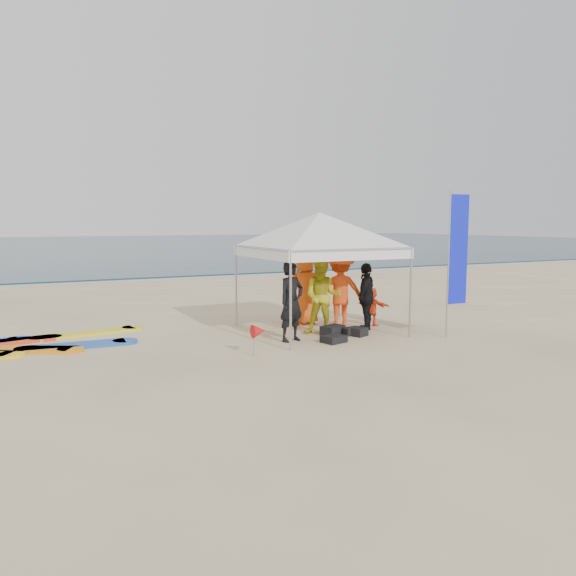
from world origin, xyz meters
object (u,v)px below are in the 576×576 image
(person_orange_b, at_px, (305,289))
(surfboard_spread, at_px, (5,347))
(person_seated, at_px, (372,306))
(canopy_tent, at_px, (319,213))
(person_black_a, at_px, (291,302))
(feather_flag, at_px, (457,251))
(person_orange_a, at_px, (340,291))
(marker_pennant, at_px, (259,331))
(person_yellow, at_px, (323,297))
(person_black_b, at_px, (366,297))

(person_orange_b, bearing_deg, surfboard_spread, 5.33)
(person_seated, distance_m, canopy_tent, 2.91)
(person_black_a, bearing_deg, canopy_tent, 17.94)
(feather_flag, bearing_deg, surfboard_spread, 161.02)
(person_black_a, xyz_separation_m, person_orange_a, (1.74, 0.75, 0.06))
(person_orange_a, relative_size, marker_pennant, 3.03)
(person_yellow, distance_m, canopy_tent, 2.03)
(person_orange_a, bearing_deg, person_orange_b, -42.00)
(person_yellow, xyz_separation_m, person_orange_a, (0.74, 0.41, 0.05))
(person_black_a, xyz_separation_m, person_orange_b, (1.26, 1.72, 0.04))
(person_yellow, relative_size, marker_pennant, 2.88)
(person_orange_b, xyz_separation_m, feather_flag, (2.42, -2.97, 1.06))
(person_orange_a, distance_m, person_orange_b, 1.08)
(marker_pennant, height_order, surfboard_spread, marker_pennant)
(person_black_b, height_order, surfboard_spread, person_black_b)
(person_black_a, height_order, person_black_b, person_black_a)
(person_orange_b, xyz_separation_m, person_seated, (1.50, -0.90, -0.45))
(person_yellow, height_order, feather_flag, feather_flag)
(feather_flag, bearing_deg, canopy_tent, 142.12)
(person_yellow, distance_m, surfboard_spread, 7.08)
(person_black_a, height_order, person_seated, person_black_a)
(person_black_b, height_order, person_seated, person_black_b)
(person_black_a, distance_m, person_black_b, 2.24)
(feather_flag, bearing_deg, person_yellow, 149.19)
(person_orange_b, bearing_deg, person_orange_a, 124.15)
(person_black_a, relative_size, person_yellow, 0.99)
(person_orange_a, xyz_separation_m, person_black_b, (0.48, -0.46, -0.12))
(person_yellow, relative_size, canopy_tent, 0.42)
(person_orange_b, relative_size, marker_pennant, 2.97)
(person_orange_b, bearing_deg, person_yellow, 87.24)
(canopy_tent, height_order, surfboard_spread, canopy_tent)
(person_seated, relative_size, canopy_tent, 0.23)
(person_orange_b, bearing_deg, person_black_a, 61.53)
(person_black_a, xyz_separation_m, person_yellow, (1.00, 0.34, 0.01))
(person_black_a, height_order, canopy_tent, canopy_tent)
(canopy_tent, relative_size, surfboard_spread, 0.76)
(person_black_a, bearing_deg, person_orange_b, 38.69)
(person_black_a, bearing_deg, person_black_b, -7.59)
(person_orange_a, distance_m, feather_flag, 2.97)
(canopy_tent, bearing_deg, marker_pennant, -144.50)
(person_black_a, bearing_deg, person_orange_a, 8.21)
(person_seated, distance_m, marker_pennant, 4.33)
(canopy_tent, xyz_separation_m, surfboard_spread, (-6.94, 1.28, -2.87))
(person_black_b, xyz_separation_m, marker_pennant, (-3.42, -1.22, -0.35))
(person_yellow, distance_m, person_orange_b, 1.40)
(person_yellow, distance_m, person_orange_a, 0.84)
(person_orange_b, bearing_deg, canopy_tent, 90.03)
(person_black_a, height_order, person_orange_a, person_orange_a)
(canopy_tent, bearing_deg, person_seated, 3.14)
(person_black_b, bearing_deg, person_black_a, -32.13)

